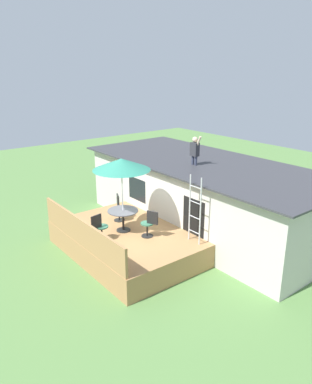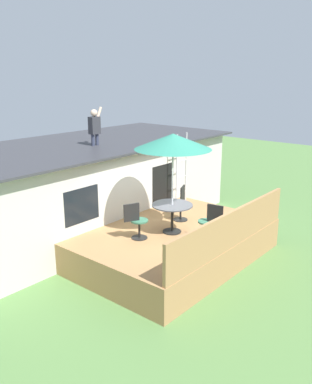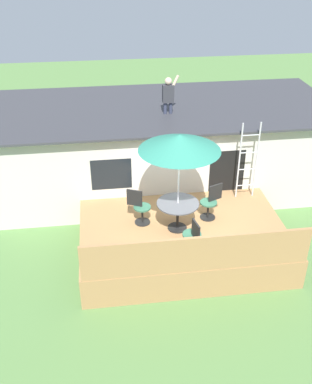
{
  "view_description": "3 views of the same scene",
  "coord_description": "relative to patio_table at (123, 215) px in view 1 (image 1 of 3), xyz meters",
  "views": [
    {
      "loc": [
        9.74,
        -6.43,
        6.14
      ],
      "look_at": [
        0.19,
        1.08,
        2.04
      ],
      "focal_mm": 34.77,
      "sensor_mm": 36.0,
      "label": 1
    },
    {
      "loc": [
        -7.96,
        -6.09,
        4.73
      ],
      "look_at": [
        0.13,
        0.69,
        1.67
      ],
      "focal_mm": 38.31,
      "sensor_mm": 36.0,
      "label": 2
    },
    {
      "loc": [
        -1.92,
        -9.25,
        7.34
      ],
      "look_at": [
        -0.56,
        0.81,
        1.37
      ],
      "focal_mm": 42.29,
      "sensor_mm": 36.0,
      "label": 3
    }
  ],
  "objects": [
    {
      "name": "house",
      "position": [
        0.15,
        3.68,
        -0.04
      ],
      "size": [
        10.5,
        4.5,
        2.69
      ],
      "color": "beige",
      "rests_on": "ground"
    },
    {
      "name": "patio_chair_near",
      "position": [
        0.18,
        -1.01,
        -0.13
      ],
      "size": [
        0.44,
        0.62,
        0.92
      ],
      "rotation": [
        0.0,
        0.0,
        1.75
      ],
      "color": "black",
      "rests_on": "deck"
    },
    {
      "name": "patio_table",
      "position": [
        0.0,
        0.0,
        0.0
      ],
      "size": [
        1.04,
        1.04,
        0.74
      ],
      "color": "black",
      "rests_on": "deck"
    },
    {
      "name": "step_ladder",
      "position": [
        2.13,
        1.3,
        0.51
      ],
      "size": [
        0.52,
        0.04,
        2.2
      ],
      "color": "silver",
      "rests_on": "deck"
    },
    {
      "name": "patio_umbrella",
      "position": [
        0.0,
        0.0,
        1.76
      ],
      "size": [
        1.9,
        1.9,
        2.54
      ],
      "color": "silver",
      "rests_on": "deck"
    },
    {
      "name": "patio_chair_right",
      "position": [
        0.93,
        0.4,
        -0.13
      ],
      "size": [
        0.6,
        0.44,
        0.92
      ],
      "rotation": [
        0.0,
        0.0,
        -2.74
      ],
      "color": "black",
      "rests_on": "deck"
    },
    {
      "name": "deck",
      "position": [
        0.15,
        0.08,
        -0.99
      ],
      "size": [
        5.15,
        3.57,
        0.8
      ],
      "primitive_type": "cube",
      "color": "#A87A4C",
      "rests_on": "ground"
    },
    {
      "name": "deck_railing",
      "position": [
        0.15,
        -1.65,
        -0.14
      ],
      "size": [
        5.05,
        0.08,
        0.9
      ],
      "primitive_type": "cube",
      "color": "#A87A4C",
      "rests_on": "deck"
    },
    {
      "name": "patio_chair_left",
      "position": [
        -0.9,
        0.4,
        -0.13
      ],
      "size": [
        0.59,
        0.44,
        0.92
      ],
      "rotation": [
        0.0,
        0.0,
        -0.42
      ],
      "color": "black",
      "rests_on": "deck"
    },
    {
      "name": "ground_plane",
      "position": [
        0.15,
        0.08,
        -1.39
      ],
      "size": [
        40.0,
        40.0,
        0.0
      ],
      "primitive_type": "plane",
      "color": "#567F42"
    },
    {
      "name": "person_figure",
      "position": [
        0.23,
        3.06,
        1.91
      ],
      "size": [
        0.47,
        0.2,
        1.11
      ],
      "color": "#33384C",
      "rests_on": "house"
    }
  ]
}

